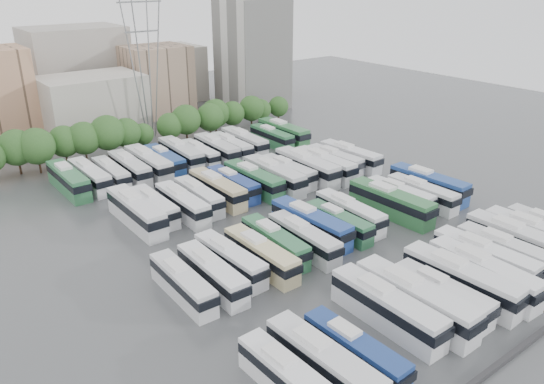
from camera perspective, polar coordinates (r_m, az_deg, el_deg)
ground at (r=73.36m, az=2.79°, el=-3.16°), size 220.00×220.00×0.00m
parapet at (r=56.08m, az=25.81°, el=-14.37°), size 56.00×0.50×0.50m
tree_line at (r=104.19m, az=-13.65°, el=6.71°), size 65.26×7.68×8.12m
city_buildings at (r=129.32m, az=-21.25°, el=10.46°), size 102.00×35.00×20.00m
apartment_tower at (r=134.08m, az=-2.10°, el=14.56°), size 14.00×14.00×26.00m
electricity_pylon at (r=110.57m, az=-13.70°, el=15.18°), size 9.00×6.91×33.83m
bus_r0_s0 at (r=45.05m, az=1.96°, el=-19.51°), size 2.78×11.17×3.48m
bus_r0_s1 at (r=46.41m, az=5.63°, el=-17.84°), size 3.17×12.32×3.83m
bus_r0_s2 at (r=48.28m, az=8.94°, el=-16.49°), size 2.72×10.93×3.41m
bus_r0_s4 at (r=53.39m, az=12.25°, el=-12.04°), size 2.92×12.95×4.06m
bus_r0_s5 at (r=55.02m, az=15.14°, el=-11.08°), size 3.09×13.61×4.26m
bus_r0_s6 at (r=57.38m, az=17.86°, el=-10.36°), size 2.57×11.11×3.48m
bus_r0_s7 at (r=59.68m, az=19.67°, el=-8.88°), size 3.44×13.31×4.14m
bus_r0_s8 at (r=61.80m, az=21.77°, el=-8.12°), size 3.32×13.00×4.05m
bus_r0_s9 at (r=65.13m, az=21.94°, el=-6.59°), size 3.08×12.43×3.88m
bus_r0_s10 at (r=67.41m, az=23.92°, el=-5.96°), size 2.93×12.11×3.78m
bus_r0_s11 at (r=70.44m, az=24.97°, el=-4.77°), size 2.96×13.04×4.08m
bus_r0_s12 at (r=72.95m, az=26.48°, el=-4.16°), size 3.26×12.75×3.97m
bus_r1_s0 at (r=57.10m, az=-9.58°, el=-9.65°), size 2.63×11.17×3.49m
bus_r1_s1 at (r=58.21m, az=-6.46°, el=-8.70°), size 2.69×11.55×3.61m
bus_r1_s2 at (r=60.70m, az=-4.52°, el=-7.24°), size 2.94×11.39×3.54m
bus_r1_s3 at (r=61.39m, az=-1.19°, el=-6.72°), size 2.65×11.76×3.68m
bus_r1_s4 at (r=64.16m, az=0.30°, el=-5.37°), size 3.04×11.58×3.60m
bus_r1_s5 at (r=65.02m, az=3.44°, el=-4.98°), size 2.91×11.76×3.67m
bus_r1_s6 at (r=68.35m, az=4.19°, el=-3.40°), size 3.32×12.87×4.00m
bus_r1_s7 at (r=69.72m, az=7.17°, el=-3.25°), size 2.36×10.81×3.39m
bus_r1_s8 at (r=72.40m, az=8.38°, el=-2.19°), size 2.93×11.72×3.65m
bus_r1_s10 at (r=75.91m, az=12.66°, el=-1.08°), size 3.41×13.51×4.21m
bus_r1_s11 at (r=79.44m, az=13.59°, el=-0.35°), size 2.82×11.21×3.49m
bus_r1_s12 at (r=80.81m, az=15.84°, el=-0.14°), size 2.63×11.59×3.63m
bus_r1_s13 at (r=84.07m, az=16.49°, el=0.84°), size 3.33×13.05×4.06m
bus_r2_s1 at (r=73.63m, az=-14.39°, el=-2.02°), size 2.96×13.39×4.20m
bus_r2_s2 at (r=75.51m, az=-12.51°, el=-1.48°), size 2.49×11.16×3.50m
bus_r2_s3 at (r=75.20m, az=-9.61°, el=-1.25°), size 2.70×11.98×3.75m
bus_r2_s4 at (r=77.60m, az=-7.88°, el=-0.45°), size 2.76×11.29×3.52m
bus_r2_s5 at (r=79.46m, az=-5.89°, el=0.36°), size 2.76×12.44×3.90m
bus_r2_s6 at (r=81.49m, az=-4.21°, el=0.88°), size 2.57×11.46×3.59m
bus_r2_s7 at (r=82.41m, az=-1.99°, el=1.33°), size 2.97×12.74×3.98m
bus_r2_s8 at (r=83.88m, az=0.22°, el=1.80°), size 3.08×13.30×4.16m
bus_r2_s9 at (r=86.26m, az=1.73°, el=2.23°), size 2.83×11.78×3.68m
bus_r2_s10 at (r=87.56m, az=3.77°, el=2.72°), size 3.26×13.76×4.30m
bus_r2_s11 at (r=89.16m, az=5.63°, el=2.95°), size 3.00×12.98×4.06m
bus_r2_s12 at (r=92.17m, az=6.76°, el=3.44°), size 3.00×11.80×3.68m
bus_r2_s13 at (r=93.97m, az=8.40°, el=3.82°), size 3.32×12.70×3.95m
bus_r3_s0 at (r=88.11m, az=-21.05°, el=1.23°), size 2.93×12.92×4.05m
bus_r3_s1 at (r=88.85m, az=-19.01°, el=1.63°), size 2.99×12.33×3.85m
bus_r3_s2 at (r=89.46m, az=-16.91°, el=1.94°), size 2.64×11.37×3.56m
bus_r3_s3 at (r=90.51m, az=-15.05°, el=2.51°), size 2.95×12.51×3.91m
bus_r3_s4 at (r=91.65m, az=-13.14°, el=3.04°), size 2.92×13.29×4.17m
bus_r3_s5 at (r=93.41m, az=-11.47°, el=3.40°), size 2.73×11.74×3.67m
bus_r3_s6 at (r=95.35m, az=-9.77°, el=4.07°), size 3.45×13.28×4.13m
bus_r3_s7 at (r=96.07m, az=-7.80°, el=4.13°), size 2.70×11.11×3.47m
bus_r3_s8 at (r=97.40m, az=-5.97°, el=4.63°), size 3.22×12.72×3.96m
bus_r3_s9 at (r=99.02m, az=-4.43°, el=4.90°), size 2.85×11.80×3.68m
bus_r3_s10 at (r=101.20m, az=-3.00°, el=5.42°), size 3.09×12.73×3.97m
bus_r3_s12 at (r=104.72m, az=-0.02°, el=5.95°), size 2.66×11.58×3.62m
bus_r3_s13 at (r=106.81m, az=1.24°, el=6.44°), size 2.96×13.42×4.21m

